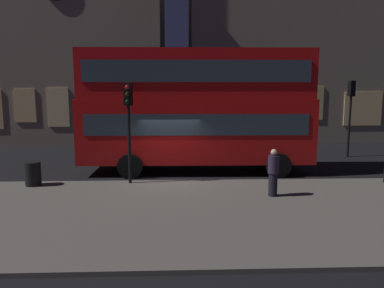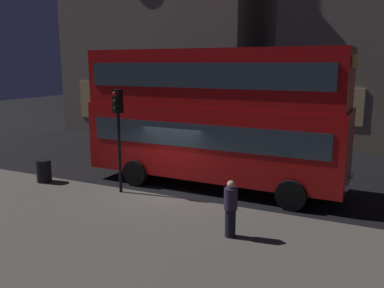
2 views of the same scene
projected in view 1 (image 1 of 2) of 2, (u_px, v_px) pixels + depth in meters
ground_plane at (170, 180)px, 15.60m from camera, size 80.00×80.00×0.00m
sidewalk_slab at (167, 212)px, 11.39m from camera, size 44.00×7.58×0.12m
building_with_clock at (75, 36)px, 28.93m from camera, size 13.56×10.13×15.57m
building_plain_facade at (291, 36)px, 29.05m from camera, size 15.66×7.83×15.62m
double_decker_bus at (196, 105)px, 16.85m from camera, size 10.45×3.05×5.45m
traffic_light_near_kerb at (128, 112)px, 14.26m from camera, size 0.34×0.37×3.87m
traffic_light_far_side at (351, 103)px, 20.48m from camera, size 0.38×0.39×4.20m
pedestrian at (273, 172)px, 12.80m from camera, size 0.38×0.38×1.63m
litter_bin at (33, 174)px, 14.26m from camera, size 0.59×0.59×0.91m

